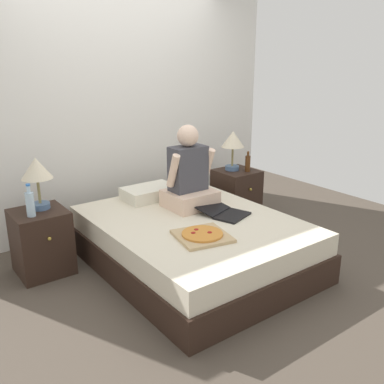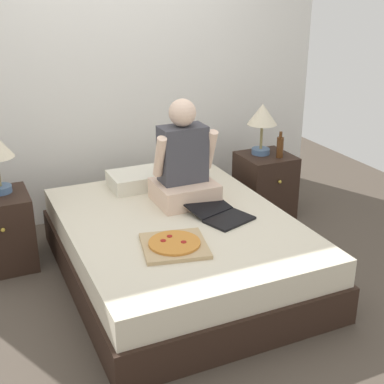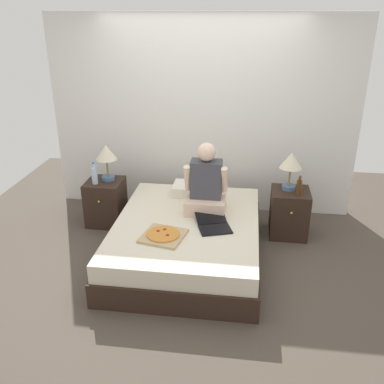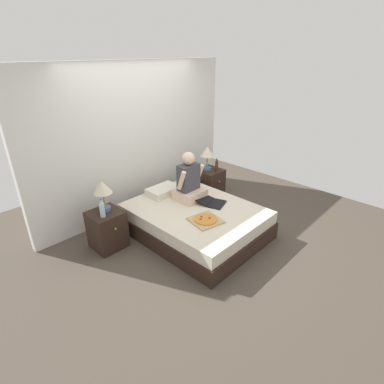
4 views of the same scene
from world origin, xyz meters
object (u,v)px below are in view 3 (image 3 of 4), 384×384
Objects in this scene: water_bottle at (94,175)px; person_seated at (206,186)px; bed at (187,239)px; nightstand_left at (106,202)px; beer_bottle at (299,187)px; pizza_box at (163,235)px; nightstand_right at (289,213)px; lamp_on_right_nightstand at (291,163)px; lamp_on_left_nightstand at (106,155)px; laptop at (214,225)px.

person_seated reaches higher than water_bottle.
nightstand_left is (-1.13, 0.68, 0.06)m from bed.
beer_bottle is at bearing -0.24° from water_bottle.
pizza_box is (-0.35, -0.66, -0.27)m from person_seated.
person_seated reaches higher than nightstand_right.
nightstand_right is at bearing 21.81° from person_seated.
water_bottle reaches higher than bed.
lamp_on_right_nightstand is at bearing 120.93° from nightstand_right.
lamp_on_left_nightstand is at bearing 180.00° from lamp_on_right_nightstand.
bed is 1.49m from lamp_on_right_nightstand.
lamp_on_right_nightstand is at bearing 33.50° from bed.
water_bottle is (-1.21, 0.59, 0.46)m from bed.
nightstand_right is 1.26× the size of lamp_on_right_nightstand.
lamp_on_left_nightstand reaches higher than water_bottle.
person_seated is at bearing -164.54° from beer_bottle.
nightstand_left is 1.00× the size of nightstand_right.
beer_bottle is (2.34, -0.10, 0.38)m from nightstand_left.
water_bottle is 0.49× the size of nightstand_right.
pizza_box is at bearing -139.51° from lamp_on_right_nightstand.
bed is 4.45× the size of lamp_on_left_nightstand.
bed is at bearing 161.41° from laptop.
bed is at bearing -154.25° from beer_bottle.
person_seated reaches higher than pizza_box.
bed is at bearing -25.95° from water_bottle.
bed is 3.53× the size of nightstand_left.
bed is at bearing -33.74° from lamp_on_left_nightstand.
water_bottle is 1.42m from pizza_box.
pizza_box is at bearing -145.62° from beer_bottle.
person_seated reaches higher than laptop.
bed is 4.45× the size of lamp_on_right_nightstand.
nightstand_left is 2.27m from nightstand_right.
beer_bottle is at bearing -56.31° from lamp_on_right_nightstand.
laptop is at bearing -134.31° from lamp_on_right_nightstand.
nightstand_right is at bearing 125.01° from beer_bottle.
lamp_on_left_nightstand is at bearing 146.26° from bed.
nightstand_right is at bearing 0.00° from nightstand_left.
person_seated is (1.30, -0.39, 0.45)m from nightstand_left.
nightstand_right reaches higher than laptop.
beer_bottle is 1.15m from laptop.
water_bottle is 2.33m from lamp_on_right_nightstand.
nightstand_right reaches higher than pizza_box.
pizza_box is (-0.48, -0.27, -0.00)m from laptop.
person_seated is at bearing -16.50° from nightstand_left.
person_seated reaches higher than nightstand_left.
nightstand_left is at bearing 177.55° from beer_bottle.
bed is 2.57× the size of person_seated.
lamp_on_left_nightstand is 1.67m from laptop.
person_seated is (1.38, -0.30, 0.05)m from water_bottle.
lamp_on_right_nightstand is 1.96× the size of beer_bottle.
nightstand_right is at bearing -59.07° from lamp_on_right_nightstand.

